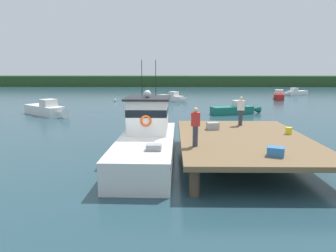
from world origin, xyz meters
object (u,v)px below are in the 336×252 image
at_px(main_fishing_boat, 147,139).
at_px(mooring_buoy_inshore, 161,122).
at_px(moored_boat_outer_mooring, 172,98).
at_px(deckhand_by_the_boat, 195,126).
at_px(crate_stack_near_edge, 213,126).
at_px(deckhand_further_back, 241,110).
at_px(bait_bucket, 289,131).
at_px(moored_boat_mid_harbor, 46,110).
at_px(mooring_buoy_spare_mooring, 115,100).
at_px(moored_boat_near_channel, 296,93).
at_px(moored_boat_far_left, 279,96).
at_px(crate_single_by_cleat, 276,152).
at_px(mooring_buoy_outer, 147,108).
at_px(moored_boat_off_the_point, 235,109).

relative_size(main_fishing_boat, mooring_buoy_inshore, 20.75).
bearing_deg(moored_boat_outer_mooring, deckhand_by_the_boat, -88.01).
xyz_separation_m(crate_stack_near_edge, deckhand_further_back, (1.71, 1.20, 0.67)).
relative_size(deckhand_by_the_boat, moored_boat_outer_mooring, 0.39).
relative_size(bait_bucket, moored_boat_mid_harbor, 0.06).
xyz_separation_m(deckhand_by_the_boat, mooring_buoy_spare_mooring, (-8.53, 28.49, -1.89)).
relative_size(main_fishing_boat, moored_boat_near_channel, 2.19).
distance_m(crate_stack_near_edge, mooring_buoy_spare_mooring, 26.75).
bearing_deg(moored_boat_mid_harbor, moored_boat_far_left, 29.86).
relative_size(crate_stack_near_edge, moored_boat_mid_harbor, 0.11).
relative_size(bait_bucket, deckhand_further_back, 0.21).
xyz_separation_m(mooring_buoy_spare_mooring, mooring_buoy_inshore, (6.73, -17.02, 0.07)).
relative_size(crate_single_by_cleat, moored_boat_far_left, 0.11).
bearing_deg(mooring_buoy_outer, deckhand_further_back, -66.58).
height_order(crate_single_by_cleat, mooring_buoy_inshore, crate_single_by_cleat).
relative_size(main_fishing_boat, bait_bucket, 28.94).
bearing_deg(crate_stack_near_edge, mooring_buoy_spare_mooring, 111.31).
xyz_separation_m(deckhand_by_the_boat, moored_boat_far_left, (14.10, 31.74, -1.60)).
bearing_deg(moored_boat_off_the_point, mooring_buoy_spare_mooring, 140.66).
distance_m(main_fishing_boat, mooring_buoy_spare_mooring, 27.21).
distance_m(crate_stack_near_edge, mooring_buoy_inshore, 8.49).
relative_size(bait_bucket, moored_boat_far_left, 0.06).
xyz_separation_m(crate_stack_near_edge, moored_boat_far_left, (12.91, 28.14, -0.92)).
bearing_deg(crate_single_by_cleat, moored_boat_mid_harbor, 131.39).
bearing_deg(mooring_buoy_outer, moored_boat_far_left, 33.74).
bearing_deg(mooring_buoy_spare_mooring, moored_boat_mid_harbor, -109.19).
relative_size(crate_stack_near_edge, deckhand_further_back, 0.37).
distance_m(deckhand_by_the_boat, moored_boat_mid_harbor, 20.77).
distance_m(moored_boat_mid_harbor, mooring_buoy_spare_mooring, 12.89).
xyz_separation_m(crate_stack_near_edge, mooring_buoy_outer, (-4.83, 16.29, -1.18)).
xyz_separation_m(moored_boat_near_channel, mooring_buoy_spare_mooring, (-27.56, -10.00, -0.23)).
bearing_deg(moored_boat_far_left, moored_boat_outer_mooring, -170.10).
bearing_deg(moored_boat_near_channel, mooring_buoy_inshore, -127.64).
xyz_separation_m(moored_boat_mid_harbor, mooring_buoy_spare_mooring, (4.24, 12.17, -0.36)).
bearing_deg(crate_stack_near_edge, deckhand_by_the_boat, -108.18).
distance_m(crate_stack_near_edge, moored_boat_off_the_point, 14.29).
bearing_deg(crate_stack_near_edge, moored_boat_near_channel, 62.90).
bearing_deg(main_fishing_boat, moored_boat_far_left, 61.30).
bearing_deg(moored_boat_far_left, mooring_buoy_outer, -146.26).
distance_m(deckhand_by_the_boat, moored_boat_far_left, 34.77).
xyz_separation_m(crate_stack_near_edge, mooring_buoy_inshore, (-2.98, 7.87, -1.15)).
xyz_separation_m(moored_boat_near_channel, mooring_buoy_outer, (-22.68, -18.60, -0.19)).
xyz_separation_m(deckhand_by_the_boat, moored_boat_outer_mooring, (-1.01, 29.10, -1.63)).
xyz_separation_m(deckhand_by_the_boat, mooring_buoy_inshore, (-1.80, 11.47, -1.82)).
xyz_separation_m(crate_single_by_cleat, mooring_buoy_inshore, (-4.67, 12.90, -1.14)).
relative_size(bait_bucket, deckhand_by_the_boat, 0.21).
xyz_separation_m(crate_single_by_cleat, moored_boat_far_left, (11.22, 33.17, -0.91)).
bearing_deg(mooring_buoy_outer, moored_boat_off_the_point, -16.43).
bearing_deg(mooring_buoy_spare_mooring, mooring_buoy_outer, -60.42).
bearing_deg(mooring_buoy_inshore, deckhand_by_the_boat, -81.08).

